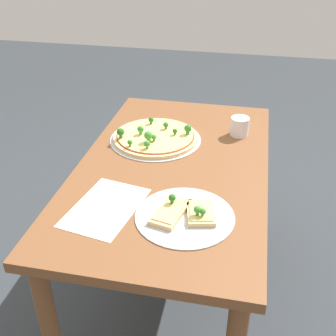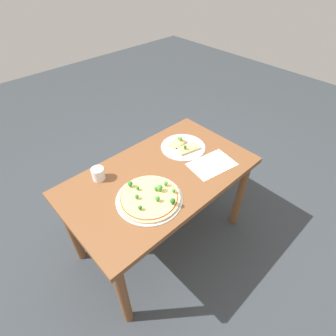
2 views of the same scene
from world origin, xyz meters
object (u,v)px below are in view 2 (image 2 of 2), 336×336
at_px(pizza_tray_slice, 183,146).
at_px(drinking_cup, 98,174).
at_px(pizza_tray_whole, 150,197).
at_px(dining_table, 160,185).

bearing_deg(pizza_tray_slice, drinking_cup, -12.33).
xyz_separation_m(pizza_tray_slice, drinking_cup, (0.61, -0.13, 0.03)).
relative_size(pizza_tray_whole, drinking_cup, 4.77).
height_order(pizza_tray_whole, pizza_tray_slice, pizza_tray_whole).
xyz_separation_m(dining_table, pizza_tray_slice, (-0.31, -0.10, 0.11)).
height_order(pizza_tray_slice, drinking_cup, drinking_cup).
xyz_separation_m(pizza_tray_whole, drinking_cup, (0.12, -0.34, 0.03)).
distance_m(dining_table, pizza_tray_slice, 0.34).
relative_size(dining_table, drinking_cup, 15.25).
xyz_separation_m(dining_table, drinking_cup, (0.30, -0.23, 0.14)).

